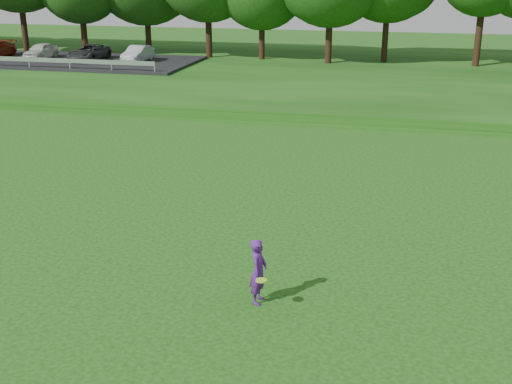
# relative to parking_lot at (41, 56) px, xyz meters

# --- Properties ---
(ground) EXTENTS (140.00, 140.00, 0.00)m
(ground) POSITION_rel_parking_lot_xyz_m (23.94, -32.81, -1.03)
(ground) COLOR #13420C
(ground) RESTS_ON ground
(berm) EXTENTS (130.00, 30.00, 0.60)m
(berm) POSITION_rel_parking_lot_xyz_m (23.94, 1.19, -0.73)
(berm) COLOR #13420C
(berm) RESTS_ON ground
(walking_path) EXTENTS (130.00, 1.60, 0.04)m
(walking_path) POSITION_rel_parking_lot_xyz_m (23.94, -12.81, -1.01)
(walking_path) COLOR gray
(walking_path) RESTS_ON ground
(parking_lot) EXTENTS (24.00, 9.00, 1.38)m
(parking_lot) POSITION_rel_parking_lot_xyz_m (0.00, 0.00, 0.00)
(parking_lot) COLOR black
(parking_lot) RESTS_ON berm
(woman) EXTENTS (0.50, 0.88, 1.59)m
(woman) POSITION_rel_parking_lot_xyz_m (24.54, -31.74, -0.24)
(woman) COLOR #551C80
(woman) RESTS_ON ground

